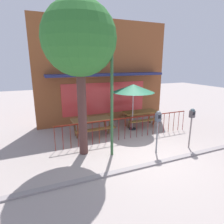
{
  "coord_description": "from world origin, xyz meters",
  "views": [
    {
      "loc": [
        -3.63,
        -5.15,
        3.23
      ],
      "look_at": [
        -0.58,
        2.14,
        1.17
      ],
      "focal_mm": 30.38,
      "sensor_mm": 36.0,
      "label": 1
    }
  ],
  "objects_px": {
    "street_lamp": "(112,83)",
    "picnic_table_left": "(92,122)",
    "parking_meter_far": "(158,121)",
    "parking_meter_near": "(192,118)",
    "picnic_table_right": "(140,114)",
    "patio_umbrella": "(133,89)",
    "street_tree": "(79,40)"
  },
  "relations": [
    {
      "from": "patio_umbrella",
      "to": "parking_meter_far",
      "type": "xyz_separation_m",
      "value": [
        -0.42,
        -2.6,
        -0.82
      ]
    },
    {
      "from": "parking_meter_near",
      "to": "picnic_table_right",
      "type": "bearing_deg",
      "value": 96.75
    },
    {
      "from": "street_tree",
      "to": "parking_meter_far",
      "type": "bearing_deg",
      "value": -22.06
    },
    {
      "from": "picnic_table_left",
      "to": "street_tree",
      "type": "xyz_separation_m",
      "value": [
        -0.82,
        -1.65,
        3.31
      ]
    },
    {
      "from": "picnic_table_left",
      "to": "picnic_table_right",
      "type": "bearing_deg",
      "value": 6.76
    },
    {
      "from": "parking_meter_far",
      "to": "picnic_table_right",
      "type": "bearing_deg",
      "value": 70.18
    },
    {
      "from": "picnic_table_right",
      "to": "parking_meter_far",
      "type": "xyz_separation_m",
      "value": [
        -1.07,
        -2.98,
        0.62
      ]
    },
    {
      "from": "street_tree",
      "to": "street_lamp",
      "type": "height_order",
      "value": "street_tree"
    },
    {
      "from": "patio_umbrella",
      "to": "picnic_table_right",
      "type": "bearing_deg",
      "value": 30.26
    },
    {
      "from": "parking_meter_far",
      "to": "street_tree",
      "type": "bearing_deg",
      "value": 157.94
    },
    {
      "from": "street_tree",
      "to": "street_lamp",
      "type": "xyz_separation_m",
      "value": [
        0.91,
        -0.51,
        -1.32
      ]
    },
    {
      "from": "patio_umbrella",
      "to": "street_tree",
      "type": "distance_m",
      "value": 3.8
    },
    {
      "from": "picnic_table_right",
      "to": "parking_meter_near",
      "type": "xyz_separation_m",
      "value": [
        0.37,
        -3.11,
        0.61
      ]
    },
    {
      "from": "parking_meter_near",
      "to": "street_tree",
      "type": "distance_m",
      "value": 4.89
    },
    {
      "from": "patio_umbrella",
      "to": "street_tree",
      "type": "bearing_deg",
      "value": -151.2
    },
    {
      "from": "street_lamp",
      "to": "picnic_table_left",
      "type": "bearing_deg",
      "value": 92.16
    },
    {
      "from": "patio_umbrella",
      "to": "parking_meter_far",
      "type": "distance_m",
      "value": 2.75
    },
    {
      "from": "picnic_table_left",
      "to": "parking_meter_far",
      "type": "relative_size",
      "value": 1.14
    },
    {
      "from": "parking_meter_far",
      "to": "parking_meter_near",
      "type": "bearing_deg",
      "value": -5.17
    },
    {
      "from": "parking_meter_near",
      "to": "patio_umbrella",
      "type": "bearing_deg",
      "value": 110.6
    },
    {
      "from": "patio_umbrella",
      "to": "parking_meter_far",
      "type": "bearing_deg",
      "value": -99.12
    },
    {
      "from": "picnic_table_left",
      "to": "picnic_table_right",
      "type": "height_order",
      "value": "same"
    },
    {
      "from": "picnic_table_right",
      "to": "street_tree",
      "type": "height_order",
      "value": "street_tree"
    },
    {
      "from": "picnic_table_left",
      "to": "patio_umbrella",
      "type": "xyz_separation_m",
      "value": [
        2.07,
        -0.06,
        1.43
      ]
    },
    {
      "from": "picnic_table_left",
      "to": "picnic_table_right",
      "type": "relative_size",
      "value": 1.0
    },
    {
      "from": "picnic_table_right",
      "to": "street_tree",
      "type": "relative_size",
      "value": 0.35
    },
    {
      "from": "street_tree",
      "to": "picnic_table_left",
      "type": "bearing_deg",
      "value": 63.46
    },
    {
      "from": "picnic_table_left",
      "to": "street_tree",
      "type": "bearing_deg",
      "value": -116.54
    },
    {
      "from": "parking_meter_far",
      "to": "street_lamp",
      "type": "distance_m",
      "value": 2.14
    },
    {
      "from": "street_tree",
      "to": "picnic_table_right",
      "type": "bearing_deg",
      "value": 29.07
    },
    {
      "from": "parking_meter_far",
      "to": "patio_umbrella",
      "type": "bearing_deg",
      "value": 80.88
    },
    {
      "from": "picnic_table_right",
      "to": "patio_umbrella",
      "type": "relative_size",
      "value": 0.81
    }
  ]
}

